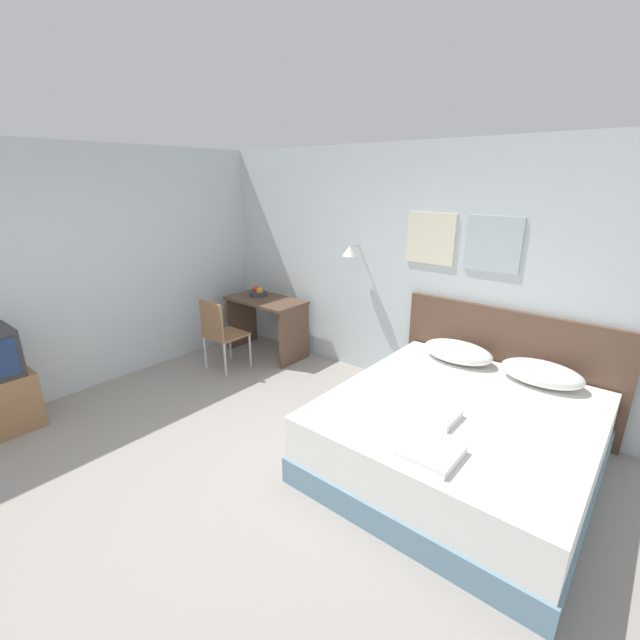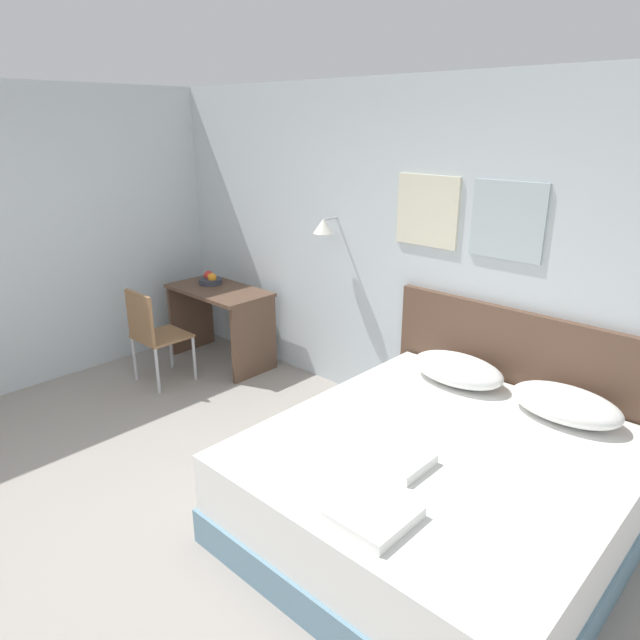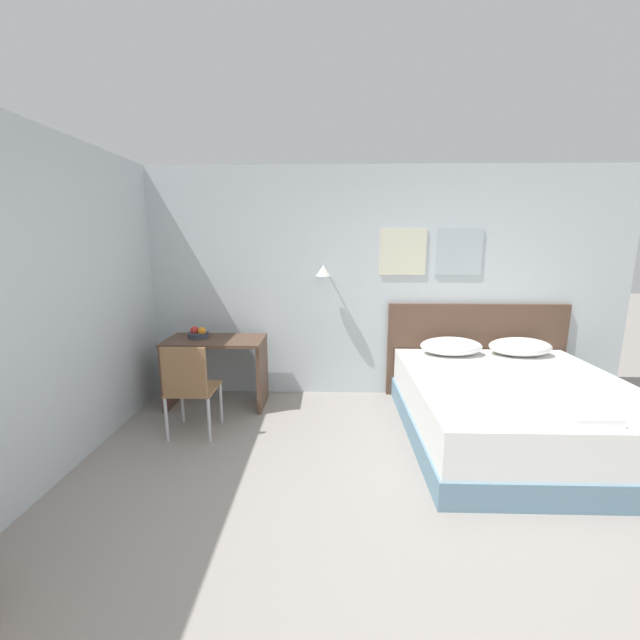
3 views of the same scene
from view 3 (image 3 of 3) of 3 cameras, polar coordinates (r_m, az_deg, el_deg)
The scene contains 11 objects.
ground_plane at distance 2.76m, azimuth 12.71°, elevation -30.23°, with size 24.00×24.00×0.00m, color gray.
wall_back at distance 4.62m, azimuth 7.48°, elevation 5.21°, with size 5.93×0.31×2.65m.
bed at distance 4.14m, azimuth 26.55°, elevation -11.63°, with size 1.96×2.10×0.58m.
headboard at distance 4.99m, azimuth 21.68°, elevation -4.12°, with size 2.08×0.06×1.11m.
pillow_left at distance 4.59m, azimuth 18.53°, elevation -3.63°, with size 0.68×0.40×0.20m.
pillow_right at distance 4.86m, azimuth 27.10°, elevation -3.48°, with size 0.68×0.40×0.20m.
folded_towel_near_foot at distance 3.74m, azimuth 28.19°, elevation -8.92°, with size 0.28×0.29×0.06m.
folded_towel_mid_bed at distance 3.45m, azimuth 34.06°, elevation -11.17°, with size 0.34×0.36×0.06m.
desk at distance 4.52m, azimuth -14.87°, elevation -5.66°, with size 1.06×0.57×0.77m.
desk_chair at distance 3.86m, azimuth -18.50°, elevation -8.81°, with size 0.43×0.43×0.90m.
fruit_bowl at distance 4.56m, azimuth -17.28°, elevation -1.90°, with size 0.23×0.23×0.13m.
Camera 3 is at (-0.47, -2.02, 1.82)m, focal length 22.00 mm.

